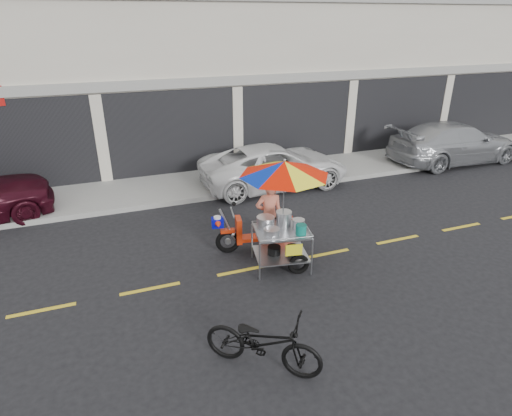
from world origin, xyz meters
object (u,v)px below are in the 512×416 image
object	(u,v)px
white_pickup	(275,166)
silver_pickup	(454,143)
near_bicycle	(263,342)
food_vendor_rig	(277,196)

from	to	relation	value
white_pickup	silver_pickup	bearing A→B (deg)	-91.11
white_pickup	near_bicycle	xyz separation A→B (m)	(-3.22, -7.27, -0.17)
white_pickup	food_vendor_rig	world-z (taller)	food_vendor_rig
white_pickup	food_vendor_rig	size ratio (longest dim) A/B	1.96
silver_pickup	white_pickup	bearing A→B (deg)	89.71
silver_pickup	near_bicycle	xyz separation A→B (m)	(-10.46, -7.23, -0.26)
food_vendor_rig	near_bicycle	bearing A→B (deg)	-106.20
white_pickup	near_bicycle	size ratio (longest dim) A/B	2.56
white_pickup	silver_pickup	xyz separation A→B (m)	(7.24, -0.04, 0.08)
white_pickup	food_vendor_rig	xyz separation A→B (m)	(-1.75, -4.30, 0.86)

